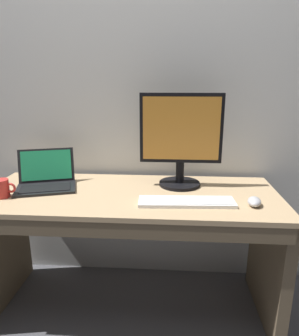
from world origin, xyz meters
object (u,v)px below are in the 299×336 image
(laptop_black, at_px, (46,180))
(wired_keyboard, at_px, (186,202))
(coffee_mug, at_px, (2,188))
(external_monitor, at_px, (181,139))
(computer_mouse, at_px, (254,202))

(laptop_black, height_order, wired_keyboard, laptop_black)
(laptop_black, distance_m, coffee_mug, 0.24)
(laptop_black, relative_size, external_monitor, 0.73)
(external_monitor, relative_size, computer_mouse, 5.17)
(external_monitor, height_order, coffee_mug, external_monitor)
(external_monitor, relative_size, wired_keyboard, 1.09)
(laptop_black, bearing_deg, coffee_mug, -134.80)
(external_monitor, xyz_separation_m, coffee_mug, (-0.92, -0.24, -0.23))
(computer_mouse, xyz_separation_m, coffee_mug, (-1.27, 0.02, 0.03))
(wired_keyboard, bearing_deg, coffee_mug, 178.76)
(wired_keyboard, bearing_deg, laptop_black, 166.41)
(laptop_black, relative_size, wired_keyboard, 0.79)
(computer_mouse, height_order, coffee_mug, coffee_mug)
(laptop_black, height_order, coffee_mug, laptop_black)
(computer_mouse, relative_size, coffee_mug, 0.86)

